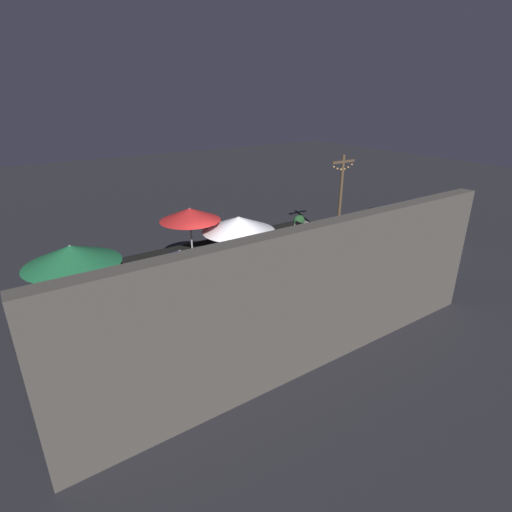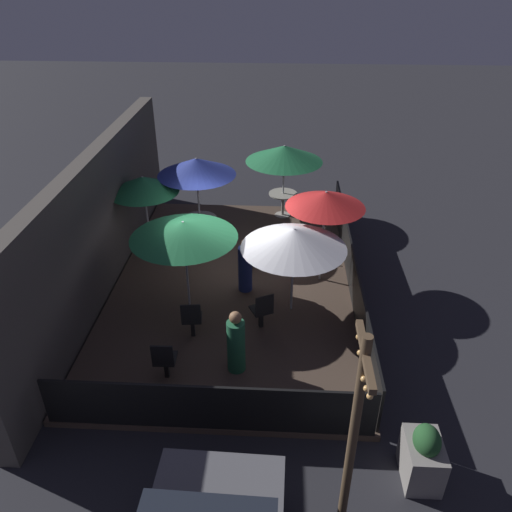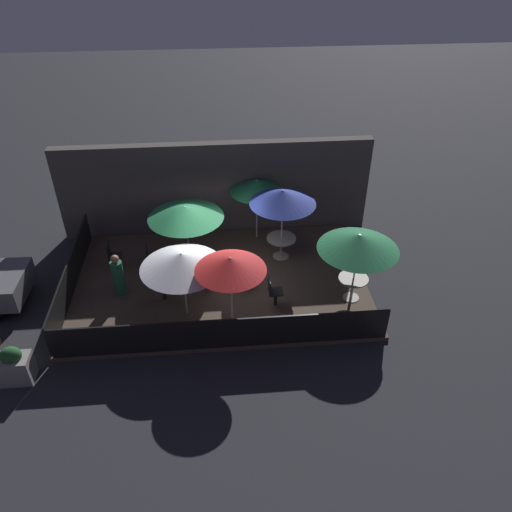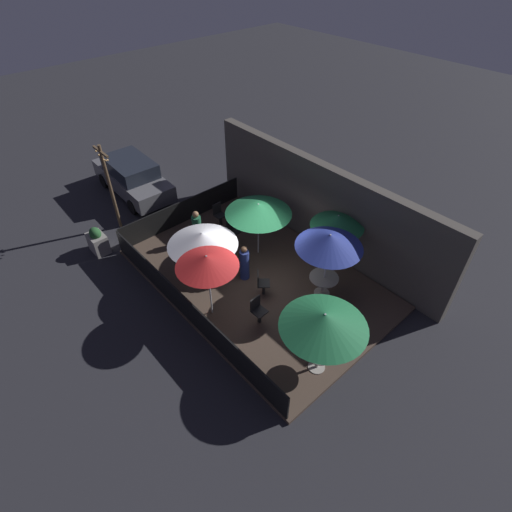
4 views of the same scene
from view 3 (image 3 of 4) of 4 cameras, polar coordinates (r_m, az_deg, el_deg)
ground_plane at (r=15.32m, az=-4.11°, el=-3.14°), size 60.00×60.00×0.00m
patio_deck at (r=15.28m, az=-4.12°, el=-2.96°), size 8.79×5.68×0.12m
building_wall at (r=17.01m, az=-4.64°, el=7.67°), size 10.39×0.36×3.28m
fence_front at (r=12.82m, az=-3.86°, el=-8.84°), size 8.59×0.05×0.95m
fence_side_left at (r=15.59m, az=-20.39°, el=-2.11°), size 0.05×5.48×0.95m
patio_umbrella_0 at (r=15.07m, az=3.09°, el=6.75°), size 2.03×2.03×2.41m
patio_umbrella_1 at (r=13.67m, az=11.67°, el=1.59°), size 2.23×2.23×2.19m
patio_umbrella_2 at (r=14.96m, az=-8.07°, el=5.01°), size 2.28×2.28×2.11m
patio_umbrella_3 at (r=13.10m, az=-8.50°, el=-0.52°), size 2.23×2.23×2.03m
patio_umbrella_4 at (r=16.20m, az=0.09°, el=8.03°), size 1.76×1.76×2.16m
patio_umbrella_5 at (r=12.29m, az=-2.94°, el=-0.93°), size 1.81×1.81×2.32m
dining_table_0 at (r=15.91m, az=2.91°, el=1.65°), size 0.93×0.93×0.72m
dining_table_1 at (r=14.47m, az=11.03°, el=-2.96°), size 0.85×0.85×0.73m
patio_chair_0 at (r=14.62m, az=-1.38°, el=-2.05°), size 0.56×0.56×0.94m
patio_chair_1 at (r=16.07m, az=-16.02°, el=0.14°), size 0.41×0.41×0.90m
patio_chair_2 at (r=15.61m, az=-11.85°, el=-0.24°), size 0.44×0.44×0.92m
patio_chair_3 at (r=14.45m, az=-10.81°, el=-3.46°), size 0.54×0.54×0.90m
patio_chair_4 at (r=14.03m, az=2.00°, el=-4.00°), size 0.42×0.42×0.93m
patron_0 at (r=14.63m, az=-5.16°, el=-1.69°), size 0.46×0.46×1.34m
patron_1 at (r=14.91m, az=-15.47°, el=-2.23°), size 0.42×0.42×1.34m
planter_box at (r=13.52m, az=-25.86°, el=-11.22°), size 0.77×0.54×1.05m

